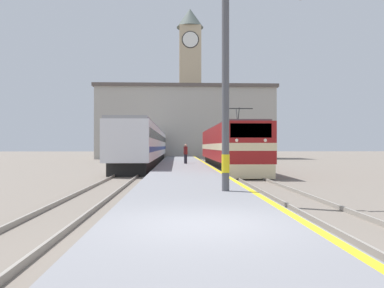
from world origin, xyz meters
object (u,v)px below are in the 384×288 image
Objects in this scene: person_on_platform at (186,153)px; passenger_train at (149,145)px; catenary_mast at (229,75)px; clock_tower at (190,78)px; locomotive_train at (229,148)px.

passenger_train is at bearing 109.41° from person_on_platform.
person_on_platform is at bearing -70.59° from passenger_train.
catenary_mast is 4.59× the size of person_on_platform.
passenger_train is 11.64m from person_on_platform.
catenary_mast is 0.29× the size of clock_tower.
clock_tower is at bearing 92.81° from locomotive_train.
passenger_train is 1.53× the size of clock_tower.
clock_tower is at bearing 87.35° from person_on_platform.
person_on_platform is (-0.98, 19.32, -2.95)m from catenary_mast.
locomotive_train is 0.45× the size of passenger_train.
locomotive_train reaches higher than passenger_train.
passenger_train is 30.74m from catenary_mast.
person_on_platform is 36.63m from clock_tower.
clock_tower reaches higher than catenary_mast.
catenary_mast reaches higher than locomotive_train.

